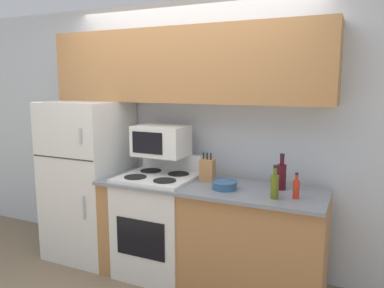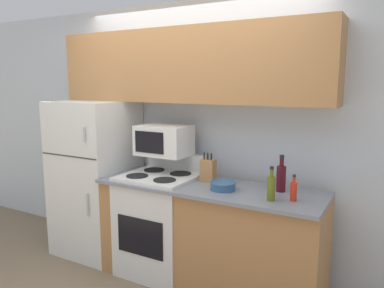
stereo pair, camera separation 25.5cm
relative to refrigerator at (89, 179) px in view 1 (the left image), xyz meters
name	(u,v)px [view 1 (the left image)]	position (x,y,z in m)	size (l,w,h in m)	color
wall_back	(192,134)	(0.98, 0.39, 0.48)	(8.00, 0.05, 2.55)	silver
lower_cabinets	(209,234)	(1.35, -0.05, -0.34)	(1.97, 0.65, 0.91)	#B27A47
refrigerator	(89,179)	(0.00, 0.00, 0.00)	(0.74, 0.73, 1.60)	white
upper_cabinets	(183,66)	(0.98, 0.20, 1.14)	(2.71, 0.33, 0.67)	#B27A47
stove	(158,223)	(0.85, -0.06, -0.31)	(0.66, 0.63, 1.10)	white
microwave	(161,141)	(0.82, 0.07, 0.45)	(0.48, 0.35, 0.28)	white
knife_block	(207,170)	(1.30, 0.05, 0.21)	(0.12, 0.09, 0.26)	#B27A47
bowl	(225,185)	(1.52, -0.12, 0.15)	(0.22, 0.22, 0.07)	#335B84
bottle_hot_sauce	(296,188)	(2.10, -0.13, 0.19)	(0.05, 0.05, 0.20)	red
bottle_olive_oil	(275,185)	(1.95, -0.21, 0.21)	(0.06, 0.06, 0.26)	#5B6619
bottle_wine_red	(282,175)	(1.95, 0.06, 0.23)	(0.08, 0.08, 0.30)	#470F19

